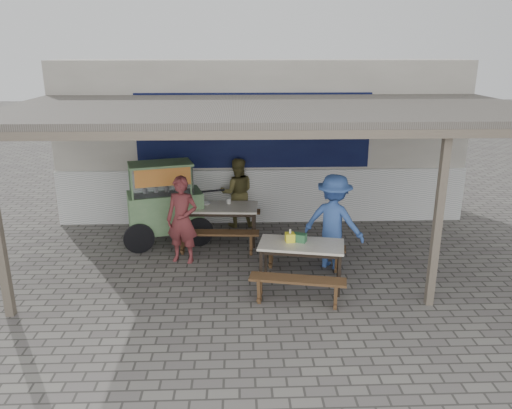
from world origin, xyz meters
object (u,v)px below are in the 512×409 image
at_px(bench_right_wall, 304,252).
at_px(condiment_jar, 229,201).
at_px(patron_street_side, 182,220).
at_px(donation_box, 300,238).
at_px(table_left, 219,210).
at_px(patron_wall_side, 237,193).
at_px(bench_right_street, 297,285).
at_px(tissue_box, 290,237).
at_px(vendor_cart, 164,200).
at_px(patron_right_table, 334,222).
at_px(condiment_bowl, 206,203).
at_px(bench_left_wall, 223,215).
at_px(table_right, 301,248).
at_px(bench_left_street, 216,237).

relative_size(bench_right_wall, condiment_jar, 14.45).
height_order(patron_street_side, donation_box, patron_street_side).
xyz_separation_m(table_left, patron_wall_side, (0.36, 0.94, 0.08)).
relative_size(bench_right_street, condiment_jar, 14.45).
distance_m(tissue_box, donation_box, 0.16).
bearing_deg(vendor_cart, donation_box, -53.66).
bearing_deg(patron_right_table, vendor_cart, 8.58).
bearing_deg(patron_right_table, bench_right_street, 91.09).
xyz_separation_m(donation_box, condiment_bowl, (-1.64, 2.06, -0.04)).
distance_m(bench_left_wall, condiment_jar, 0.67).
height_order(bench_right_street, condiment_bowl, condiment_bowl).
distance_m(vendor_cart, patron_street_side, 1.03).
height_order(table_left, donation_box, donation_box).
relative_size(patron_right_table, condiment_jar, 16.53).
xyz_separation_m(table_left, patron_street_side, (-0.63, -0.94, 0.12)).
height_order(patron_street_side, patron_wall_side, patron_street_side).
xyz_separation_m(bench_left_wall, patron_right_table, (2.00, -1.90, 0.50)).
relative_size(table_left, patron_right_table, 0.92).
height_order(vendor_cart, condiment_jar, vendor_cart).
bearing_deg(bench_right_street, table_left, 126.63).
distance_m(table_right, condiment_bowl, 2.71).
distance_m(patron_wall_side, condiment_jar, 0.79).
relative_size(table_right, condiment_bowl, 7.49).
height_order(bench_right_street, tissue_box, tissue_box).
height_order(table_left, patron_street_side, patron_street_side).
relative_size(patron_street_side, tissue_box, 11.03).
distance_m(condiment_jar, condiment_bowl, 0.46).
xyz_separation_m(bench_left_street, tissue_box, (1.25, -1.29, 0.48)).
distance_m(vendor_cart, patron_wall_side, 1.73).
height_order(vendor_cart, patron_street_side, vendor_cart).
relative_size(vendor_cart, tissue_box, 13.41).
bearing_deg(patron_wall_side, vendor_cart, 30.67).
distance_m(table_left, tissue_box, 2.28).
distance_m(vendor_cart, condiment_bowl, 0.82).
bearing_deg(table_left, bench_right_street, -61.18).
bearing_deg(table_right, patron_street_side, 163.07).
bearing_deg(bench_left_wall, tissue_box, -61.94).
bearing_deg(tissue_box, vendor_cart, 140.00).
bearing_deg(table_left, bench_left_street, -90.00).
bearing_deg(patron_street_side, patron_right_table, 8.16).
distance_m(patron_right_table, condiment_bowl, 2.70).
distance_m(bench_left_wall, table_right, 3.00).
distance_m(table_right, patron_wall_side, 3.14).
height_order(patron_wall_side, tissue_box, patron_wall_side).
bearing_deg(condiment_bowl, table_right, -52.33).
distance_m(bench_right_wall, patron_street_side, 2.24).
bearing_deg(condiment_bowl, patron_street_side, -108.71).
distance_m(bench_left_street, bench_left_wall, 1.28).
xyz_separation_m(bench_right_wall, tissue_box, (-0.31, -0.54, 0.49)).
distance_m(bench_right_street, condiment_jar, 3.07).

